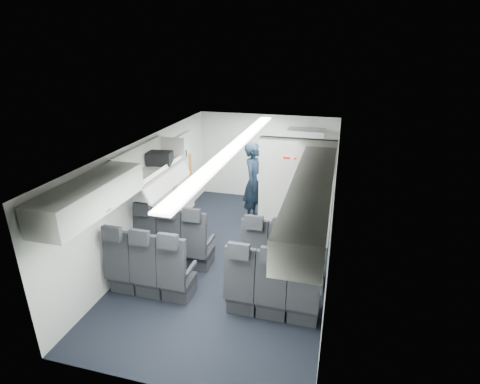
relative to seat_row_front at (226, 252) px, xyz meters
The scene contains 13 objects.
cabin_shell 0.90m from the seat_row_front, 90.00° to the left, with size 3.41×6.01×2.16m.
seat_row_front is the anchor object (origin of this frame).
seat_row_mid 0.90m from the seat_row_front, 90.00° to the right, with size 3.33×0.56×1.24m.
overhead_bin_left_rear 2.50m from the seat_row_front, 133.68° to the right, with size 0.53×1.80×0.40m.
overhead_bin_left_front_open 1.98m from the seat_row_front, 168.87° to the left, with size 0.64×1.70×0.72m.
overhead_bin_right_rear 2.50m from the seat_row_front, 46.32° to the right, with size 0.53×1.80×0.40m.
overhead_bin_right_front 2.04m from the seat_row_front, 11.46° to the left, with size 0.53×1.70×0.40m.
bulkhead_partition 1.79m from the seat_row_front, 53.69° to the left, with size 1.40×0.15×2.13m.
galley_unit 3.43m from the seat_row_front, 73.72° to the left, with size 0.85×0.52×1.90m.
boarding_door 2.71m from the seat_row_front, 128.16° to the left, with size 0.12×1.27×1.86m.
flight_attendant 2.24m from the seat_row_front, 90.53° to the left, with size 0.65×0.43×1.79m, color black.
carry_on_bag 2.06m from the seat_row_front, 157.36° to the left, with size 0.44×0.31×0.26m, color black.
papers 2.24m from the seat_row_front, 85.44° to the left, with size 0.22×0.02×0.15m, color white.
Camera 1 is at (1.67, -5.86, 3.73)m, focal length 28.00 mm.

